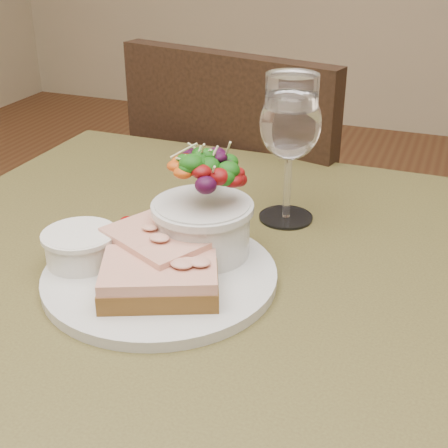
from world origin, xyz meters
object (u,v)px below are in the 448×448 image
at_px(wine_glass, 290,128).
at_px(salad_bowl, 202,205).
at_px(cafe_table, 203,350).
at_px(chair_far, 267,309).
at_px(sandwich_front, 160,278).
at_px(dinner_plate, 160,275).
at_px(ramekin, 80,245).
at_px(sandwich_back, 159,246).

bearing_deg(wine_glass, salad_bowl, -112.01).
bearing_deg(salad_bowl, cafe_table, -69.52).
bearing_deg(wine_glass, chair_far, 109.06).
xyz_separation_m(cafe_table, sandwich_front, (-0.02, -0.06, 0.13)).
bearing_deg(sandwich_front, cafe_table, 47.87).
height_order(chair_far, salad_bowl, chair_far).
distance_m(cafe_table, dinner_plate, 0.12).
xyz_separation_m(chair_far, ramekin, (-0.02, -0.65, 0.49)).
bearing_deg(sandwich_back, ramekin, -138.76).
bearing_deg(dinner_plate, chair_far, 95.99).
relative_size(cafe_table, salad_bowl, 6.30).
xyz_separation_m(chair_far, salad_bowl, (0.09, -0.58, 0.53)).
distance_m(ramekin, wine_glass, 0.29).
distance_m(cafe_table, ramekin, 0.19).
height_order(cafe_table, ramekin, ramekin).
distance_m(chair_far, salad_bowl, 0.79).
xyz_separation_m(cafe_table, salad_bowl, (-0.01, 0.03, 0.17)).
relative_size(chair_far, ramekin, 11.82).
distance_m(dinner_plate, wine_glass, 0.24).
distance_m(sandwich_back, wine_glass, 0.22).
xyz_separation_m(chair_far, sandwich_back, (0.06, -0.62, 0.49)).
relative_size(cafe_table, dinner_plate, 3.16).
relative_size(cafe_table, chair_far, 0.89).
xyz_separation_m(chair_far, sandwich_front, (0.09, -0.67, 0.48)).
bearing_deg(wine_glass, sandwich_front, -105.77).
xyz_separation_m(cafe_table, dinner_plate, (-0.04, -0.02, 0.11)).
height_order(sandwich_front, salad_bowl, salad_bowl).
relative_size(salad_bowl, wine_glass, 0.73).
xyz_separation_m(cafe_table, ramekin, (-0.13, -0.04, 0.13)).
xyz_separation_m(dinner_plate, sandwich_front, (0.02, -0.04, 0.02)).
bearing_deg(sandwich_back, dinner_plate, -37.65).
xyz_separation_m(sandwich_back, wine_glass, (0.09, 0.19, 0.09)).
relative_size(ramekin, wine_glass, 0.44).
distance_m(cafe_table, salad_bowl, 0.18).
bearing_deg(sandwich_front, sandwich_back, 93.42).
bearing_deg(cafe_table, ramekin, -164.08).
height_order(cafe_table, wine_glass, wine_glass).
height_order(ramekin, wine_glass, wine_glass).
bearing_deg(ramekin, salad_bowl, 30.14).
xyz_separation_m(dinner_plate, wine_glass, (0.08, 0.20, 0.12)).
bearing_deg(salad_bowl, wine_glass, 67.99).
height_order(sandwich_back, wine_glass, wine_glass).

